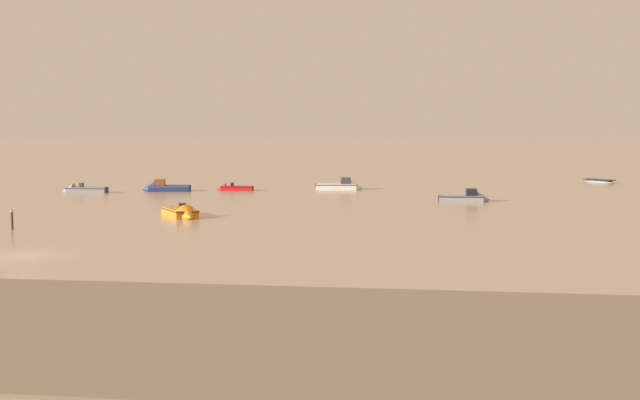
# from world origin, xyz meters

# --- Properties ---
(ground_plane) EXTENTS (800.00, 800.00, 0.00)m
(ground_plane) POSITION_xyz_m (0.00, 0.00, 0.00)
(ground_plane) COLOR tan
(motorboat_moored_0) EXTENTS (5.37, 2.05, 2.00)m
(motorboat_moored_0) POSITION_xyz_m (27.84, 40.42, 0.30)
(motorboat_moored_0) COLOR gray
(motorboat_moored_0) RESTS_ON ground
(motorboat_moored_1) EXTENTS (6.06, 2.60, 2.23)m
(motorboat_moored_1) POSITION_xyz_m (13.24, 55.08, 0.34)
(motorboat_moored_1) COLOR white
(motorboat_moored_1) RESTS_ON ground
(motorboat_moored_3) EXTENTS (4.62, 1.98, 1.54)m
(motorboat_moored_3) POSITION_xyz_m (-0.05, 51.63, 0.21)
(motorboat_moored_3) COLOR red
(motorboat_moored_3) RESTS_ON ground
(motorboat_moored_5) EXTENTS (5.97, 3.02, 2.17)m
(motorboat_moored_5) POSITION_xyz_m (-8.06, 49.52, 0.33)
(motorboat_moored_5) COLOR navy
(motorboat_moored_5) RESTS_ON ground
(motorboat_moored_6) EXTENTS (4.71, 5.72, 1.92)m
(motorboat_moored_6) POSITION_xyz_m (3.03, 21.91, 0.26)
(motorboat_moored_6) COLOR orange
(motorboat_moored_6) RESTS_ON ground
(rowboat_moored_2) EXTENTS (4.31, 4.52, 0.74)m
(rowboat_moored_2) POSITION_xyz_m (46.81, 71.65, 0.20)
(rowboat_moored_2) COLOR gray
(rowboat_moored_2) RESTS_ON ground
(motorboat_moored_8) EXTENTS (5.49, 2.30, 1.83)m
(motorboat_moored_8) POSITION_xyz_m (-16.79, 46.00, 0.25)
(motorboat_moored_8) COLOR gray
(motorboat_moored_8) RESTS_ON ground
(mooring_post_left) EXTENTS (0.22, 0.22, 1.59)m
(mooring_post_left) POSITION_xyz_m (-7.17, 12.15, 0.69)
(mooring_post_left) COLOR #3D3323
(mooring_post_left) RESTS_ON ground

